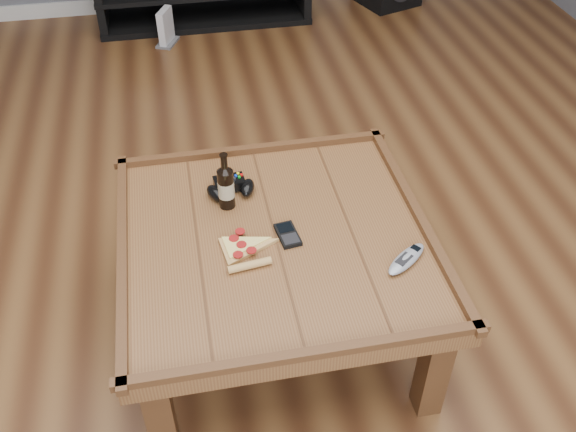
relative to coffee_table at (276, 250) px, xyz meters
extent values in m
plane|color=#432513|center=(0.00, 0.00, -0.39)|extent=(6.00, 6.00, 0.00)
cube|color=brown|center=(0.00, 0.00, 0.03)|extent=(1.00, 1.00, 0.06)
cube|color=#3D2310|center=(-0.42, -0.42, -0.20)|extent=(0.08, 0.08, 0.39)
cube|color=#3D2310|center=(0.42, -0.42, -0.20)|extent=(0.08, 0.08, 0.39)
cube|color=#3D2310|center=(-0.42, 0.42, -0.20)|extent=(0.08, 0.08, 0.39)
cube|color=#3D2310|center=(0.42, 0.42, -0.20)|extent=(0.08, 0.08, 0.39)
cube|color=#3D2310|center=(0.00, 0.48, 0.07)|extent=(1.03, 0.03, 0.03)
cube|color=#3D2310|center=(0.00, -0.48, 0.07)|extent=(1.03, 0.03, 0.03)
cube|color=#3D2310|center=(0.48, 0.00, 0.07)|extent=(0.03, 1.03, 0.03)
cube|color=#3D2310|center=(-0.48, 0.00, 0.07)|extent=(0.03, 1.03, 0.03)
cube|color=black|center=(0.00, 2.75, -0.37)|extent=(1.40, 0.45, 0.04)
cylinder|color=black|center=(-0.13, 0.19, 0.13)|extent=(0.05, 0.05, 0.15)
cone|color=black|center=(-0.13, 0.19, 0.22)|extent=(0.05, 0.05, 0.03)
cylinder|color=black|center=(-0.13, 0.19, 0.24)|extent=(0.02, 0.02, 0.05)
cylinder|color=black|center=(-0.13, 0.19, 0.27)|extent=(0.03, 0.03, 0.01)
cylinder|color=#C3B78D|center=(-0.13, 0.19, 0.13)|extent=(0.06, 0.06, 0.06)
cube|color=black|center=(-0.11, 0.28, 0.08)|extent=(0.11, 0.07, 0.04)
ellipsoid|color=black|center=(-0.17, 0.23, 0.08)|extent=(0.08, 0.10, 0.04)
ellipsoid|color=black|center=(-0.06, 0.24, 0.08)|extent=(0.07, 0.10, 0.04)
cylinder|color=black|center=(-0.14, 0.29, 0.11)|extent=(0.02, 0.02, 0.01)
cylinder|color=black|center=(-0.10, 0.27, 0.11)|extent=(0.02, 0.02, 0.01)
cylinder|color=yellow|center=(-0.08, 0.30, 0.10)|extent=(0.01, 0.01, 0.01)
cylinder|color=red|center=(-0.07, 0.29, 0.10)|extent=(0.01, 0.01, 0.01)
cylinder|color=#0C33CC|center=(-0.09, 0.29, 0.10)|extent=(0.01, 0.01, 0.01)
cylinder|color=#0C9919|center=(-0.08, 0.28, 0.10)|extent=(0.01, 0.01, 0.01)
cylinder|color=tan|center=(-0.10, -0.13, 0.07)|extent=(0.14, 0.04, 0.02)
cylinder|color=maroon|center=(-0.13, -0.08, 0.08)|extent=(0.03, 0.03, 0.00)
cylinder|color=maroon|center=(-0.09, -0.07, 0.08)|extent=(0.03, 0.03, 0.00)
cylinder|color=maroon|center=(-0.11, -0.04, 0.08)|extent=(0.03, 0.03, 0.00)
cylinder|color=maroon|center=(-0.13, 0.00, 0.08)|extent=(0.03, 0.03, 0.00)
cylinder|color=maroon|center=(-0.11, 0.03, 0.08)|extent=(0.03, 0.03, 0.00)
cube|color=black|center=(0.04, -0.01, 0.07)|extent=(0.08, 0.12, 0.01)
cube|color=black|center=(0.04, 0.02, 0.07)|extent=(0.05, 0.05, 0.00)
cube|color=black|center=(0.04, -0.03, 0.07)|extent=(0.06, 0.05, 0.00)
ellipsoid|color=gray|center=(0.38, -0.19, 0.07)|extent=(0.18, 0.15, 0.03)
cube|color=black|center=(0.42, -0.16, 0.08)|extent=(0.03, 0.04, 0.00)
cube|color=black|center=(0.37, -0.20, 0.08)|extent=(0.07, 0.06, 0.00)
cube|color=slate|center=(-0.28, 2.43, -0.38)|extent=(0.16, 0.20, 0.02)
cube|color=white|center=(-0.28, 2.43, -0.27)|extent=(0.11, 0.16, 0.21)
camera|label=1|loc=(-0.25, -1.51, 1.46)|focal=40.00mm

